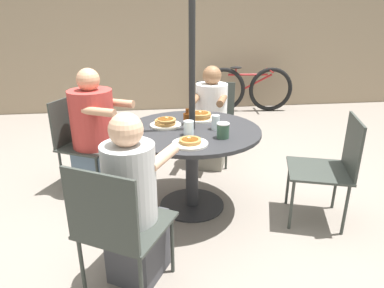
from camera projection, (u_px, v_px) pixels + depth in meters
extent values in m
plane|color=gray|center=(192.00, 205.00, 3.03)|extent=(12.00, 12.00, 0.00)
cube|color=gray|center=(166.00, 53.00, 5.77)|extent=(10.00, 0.06, 1.93)
cylinder|color=#28282B|center=(192.00, 204.00, 3.03)|extent=(0.56, 0.56, 0.01)
cylinder|color=#28282B|center=(192.00, 170.00, 2.91)|extent=(0.11, 0.11, 0.68)
cylinder|color=#28282B|center=(192.00, 131.00, 2.79)|extent=(1.12, 1.12, 0.03)
cylinder|color=black|center=(192.00, 89.00, 2.66)|extent=(0.05, 0.05, 2.08)
cylinder|color=#333833|center=(120.00, 231.00, 2.32)|extent=(0.02, 0.02, 0.43)
cylinder|color=#333833|center=(172.00, 245.00, 2.18)|extent=(0.02, 0.02, 0.43)
cylinder|color=#333833|center=(82.00, 268.00, 1.98)|extent=(0.02, 0.02, 0.43)
cylinder|color=#333833|center=(141.00, 287.00, 1.84)|extent=(0.02, 0.02, 0.43)
cube|color=#333833|center=(127.00, 225.00, 2.00)|extent=(0.63, 0.63, 0.02)
cube|color=#333833|center=(100.00, 211.00, 1.73)|extent=(0.39, 0.23, 0.43)
cube|color=#3D3D42|center=(138.00, 246.00, 2.17)|extent=(0.41, 0.43, 0.43)
cylinder|color=#B2B2B2|center=(130.00, 185.00, 1.97)|extent=(0.31, 0.31, 0.49)
sphere|color=#DBA884|center=(126.00, 130.00, 1.85)|extent=(0.19, 0.19, 0.19)
cylinder|color=#DBA884|center=(128.00, 151.00, 2.13)|extent=(0.22, 0.31, 0.07)
cylinder|color=#DBA884|center=(163.00, 157.00, 2.05)|extent=(0.22, 0.31, 0.07)
cylinder|color=#333833|center=(291.00, 205.00, 2.63)|extent=(0.02, 0.02, 0.43)
cylinder|color=#333833|center=(288.00, 182.00, 2.99)|extent=(0.02, 0.02, 0.43)
cylinder|color=#333833|center=(345.00, 210.00, 2.56)|extent=(0.02, 0.02, 0.43)
cylinder|color=#333833|center=(335.00, 186.00, 2.92)|extent=(0.02, 0.02, 0.43)
cube|color=#333833|center=(318.00, 170.00, 2.70)|extent=(0.58, 0.58, 0.02)
cube|color=#333833|center=(353.00, 146.00, 2.58)|extent=(0.16, 0.42, 0.43)
cylinder|color=#333833|center=(226.00, 151.00, 3.67)|extent=(0.02, 0.02, 0.43)
cylinder|color=#333833|center=(191.00, 148.00, 3.75)|extent=(0.02, 0.02, 0.43)
cylinder|color=#333833|center=(231.00, 139.00, 4.02)|extent=(0.02, 0.02, 0.43)
cylinder|color=#333833|center=(198.00, 136.00, 4.10)|extent=(0.02, 0.02, 0.43)
cube|color=#333833|center=(212.00, 125.00, 3.81)|extent=(0.59, 0.59, 0.02)
cube|color=#333833|center=(215.00, 100.00, 3.93)|extent=(0.42, 0.17, 0.43)
cube|color=gray|center=(210.00, 147.00, 3.78)|extent=(0.42, 0.44, 0.43)
cylinder|color=white|center=(211.00, 106.00, 3.67)|extent=(0.34, 0.34, 0.48)
sphere|color=brown|center=(212.00, 75.00, 3.55)|extent=(0.20, 0.20, 0.20)
cylinder|color=brown|center=(222.00, 100.00, 3.43)|extent=(0.17, 0.31, 0.07)
cylinder|color=brown|center=(195.00, 99.00, 3.49)|extent=(0.17, 0.31, 0.07)
cylinder|color=#333833|center=(121.00, 162.00, 3.39)|extent=(0.02, 0.02, 0.43)
cylinder|color=#333833|center=(98.00, 179.00, 3.04)|extent=(0.02, 0.02, 0.43)
cylinder|color=#333833|center=(87.00, 157.00, 3.51)|extent=(0.02, 0.02, 0.43)
cylinder|color=#333833|center=(62.00, 173.00, 3.17)|extent=(0.02, 0.02, 0.43)
cube|color=#333833|center=(90.00, 146.00, 3.20)|extent=(0.62, 0.62, 0.02)
cube|color=#333833|center=(67.00, 121.00, 3.19)|extent=(0.22, 0.40, 0.43)
cube|color=slate|center=(103.00, 169.00, 3.24)|extent=(0.53, 0.52, 0.43)
cylinder|color=#B73833|center=(92.00, 120.00, 3.09)|extent=(0.39, 0.39, 0.54)
sphere|color=tan|center=(88.00, 80.00, 2.96)|extent=(0.20, 0.20, 0.20)
cylinder|color=tan|center=(119.00, 103.00, 3.12)|extent=(0.30, 0.20, 0.07)
cylinder|color=tan|center=(99.00, 112.00, 2.84)|extent=(0.30, 0.20, 0.07)
cylinder|color=silver|center=(200.00, 119.00, 3.02)|extent=(0.26, 0.26, 0.02)
cylinder|color=#AD7A3D|center=(200.00, 117.00, 3.02)|extent=(0.19, 0.19, 0.01)
cylinder|color=#AD7A3D|center=(200.00, 116.00, 3.02)|extent=(0.18, 0.18, 0.01)
cylinder|color=#AD7A3D|center=(200.00, 115.00, 3.01)|extent=(0.19, 0.19, 0.01)
cylinder|color=#AD7A3D|center=(200.00, 114.00, 3.01)|extent=(0.19, 0.19, 0.01)
ellipsoid|color=brown|center=(200.00, 113.00, 3.00)|extent=(0.15, 0.14, 0.00)
cube|color=#F4E084|center=(200.00, 112.00, 3.00)|extent=(0.02, 0.02, 0.01)
cylinder|color=silver|center=(166.00, 125.00, 2.85)|extent=(0.26, 0.26, 0.02)
cylinder|color=#AD7A3D|center=(165.00, 124.00, 2.84)|extent=(0.17, 0.17, 0.01)
cylinder|color=#AD7A3D|center=(165.00, 122.00, 2.84)|extent=(0.17, 0.17, 0.01)
cylinder|color=#AD7A3D|center=(165.00, 121.00, 2.84)|extent=(0.17, 0.17, 0.01)
cylinder|color=#AD7A3D|center=(166.00, 120.00, 2.83)|extent=(0.16, 0.16, 0.01)
ellipsoid|color=brown|center=(165.00, 119.00, 2.83)|extent=(0.13, 0.12, 0.00)
cube|color=#F4E084|center=(167.00, 118.00, 2.83)|extent=(0.03, 0.03, 0.01)
cylinder|color=silver|center=(190.00, 144.00, 2.44)|extent=(0.26, 0.26, 0.02)
cylinder|color=#AD7A3D|center=(190.00, 142.00, 2.43)|extent=(0.15, 0.15, 0.01)
cylinder|color=#AD7A3D|center=(190.00, 140.00, 2.43)|extent=(0.16, 0.16, 0.01)
ellipsoid|color=brown|center=(190.00, 139.00, 2.43)|extent=(0.12, 0.11, 0.00)
cube|color=#F4E084|center=(189.00, 138.00, 2.44)|extent=(0.03, 0.03, 0.01)
cylinder|color=#602D0F|center=(187.00, 119.00, 2.88)|extent=(0.07, 0.07, 0.10)
cylinder|color=#602D0F|center=(187.00, 111.00, 2.85)|extent=(0.03, 0.03, 0.04)
torus|color=#602D0F|center=(191.00, 117.00, 2.88)|extent=(0.05, 0.01, 0.05)
cylinder|color=#33513D|center=(223.00, 131.00, 2.56)|extent=(0.09, 0.09, 0.11)
cylinder|color=white|center=(223.00, 124.00, 2.54)|extent=(0.10, 0.10, 0.01)
cylinder|color=silver|center=(189.00, 128.00, 2.62)|extent=(0.08, 0.08, 0.11)
cylinder|color=silver|center=(216.00, 122.00, 2.75)|extent=(0.07, 0.07, 0.12)
torus|color=black|center=(223.00, 90.00, 5.83)|extent=(0.75, 0.14, 0.75)
torus|color=black|center=(271.00, 89.00, 5.86)|extent=(0.75, 0.14, 0.75)
cylinder|color=maroon|center=(248.00, 75.00, 5.75)|extent=(0.67, 0.10, 0.03)
cylinder|color=maroon|center=(257.00, 82.00, 5.80)|extent=(0.51, 0.08, 0.28)
cylinder|color=maroon|center=(236.00, 72.00, 5.73)|extent=(0.03, 0.03, 0.10)
ellipsoid|color=black|center=(236.00, 68.00, 5.70)|extent=(0.21, 0.09, 0.04)
cylinder|color=maroon|center=(270.00, 70.00, 5.74)|extent=(0.07, 0.44, 0.03)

